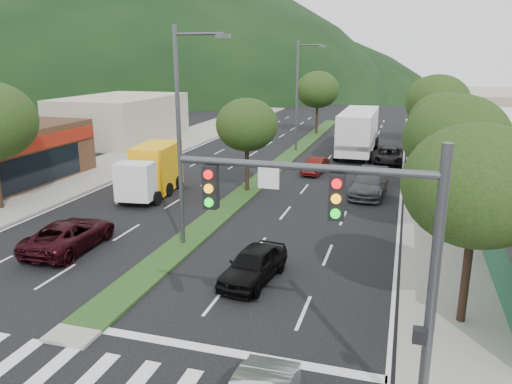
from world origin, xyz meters
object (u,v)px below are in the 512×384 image
(tree_r_c, at_px, (445,123))
(car_queue_a, at_px, (254,265))
(tree_r_a, at_px, (477,186))
(motorhome, at_px, (358,131))
(tree_med_far, at_px, (318,90))
(car_queue_d, at_px, (389,156))
(tree_r_b, at_px, (456,139))
(box_truck, at_px, (153,172))
(tree_r_e, at_px, (432,96))
(car_queue_b, at_px, (369,184))
(tree_med_near, at_px, (247,125))
(suv_maroon, at_px, (70,235))
(car_queue_c, at_px, (315,166))
(streetlight_near, at_px, (183,128))
(streetlight_mid, at_px, (299,91))
(tree_r_d, at_px, (437,102))
(traffic_signal, at_px, (364,243))

(tree_r_c, height_order, car_queue_a, tree_r_c)
(tree_r_a, distance_m, motorhome, 30.22)
(tree_r_a, xyz_separation_m, tree_med_far, (-12.00, 40.00, 0.19))
(car_queue_d, distance_m, motorhome, 5.09)
(tree_r_b, bearing_deg, box_truck, 168.11)
(tree_r_a, distance_m, tree_r_e, 36.00)
(tree_r_e, distance_m, car_queue_b, 21.32)
(tree_med_near, xyz_separation_m, suv_maroon, (-4.79, -12.00, -3.72))
(tree_r_e, distance_m, car_queue_c, 18.24)
(tree_r_a, distance_m, tree_r_c, 16.00)
(tree_r_c, relative_size, suv_maroon, 1.27)
(streetlight_near, height_order, suv_maroon, streetlight_near)
(tree_med_near, distance_m, suv_maroon, 13.44)
(tree_med_near, distance_m, streetlight_mid, 15.05)
(streetlight_near, bearing_deg, car_queue_d, 68.68)
(tree_r_a, xyz_separation_m, suv_maroon, (-16.79, 2.00, -4.11))
(tree_r_d, bearing_deg, suv_maroon, -124.97)
(tree_med_near, bearing_deg, streetlight_near, -88.82)
(tree_r_e, xyz_separation_m, streetlight_mid, (-11.79, -7.00, 0.69))
(tree_r_a, height_order, tree_r_d, tree_r_d)
(tree_med_far, xyz_separation_m, car_queue_a, (4.36, -38.79, -4.31))
(tree_med_near, xyz_separation_m, tree_med_far, (0.00, 26.00, 0.58))
(tree_med_near, bearing_deg, traffic_signal, -65.20)
(tree_r_d, bearing_deg, tree_r_a, -90.00)
(car_queue_c, xyz_separation_m, motorhome, (2.27, 8.91, 1.49))
(tree_r_a, height_order, streetlight_near, streetlight_near)
(tree_r_b, height_order, car_queue_b, tree_r_b)
(car_queue_b, bearing_deg, streetlight_near, -119.62)
(suv_maroon, bearing_deg, tree_r_a, 170.80)
(tree_med_far, xyz_separation_m, motorhome, (5.66, -10.58, -2.92))
(tree_r_a, bearing_deg, tree_r_c, 90.00)
(tree_med_near, xyz_separation_m, motorhome, (5.66, 15.42, -2.34))
(tree_r_e, distance_m, streetlight_mid, 13.73)
(tree_r_b, bearing_deg, tree_r_c, 90.00)
(car_queue_a, xyz_separation_m, box_truck, (-10.00, 10.51, 0.78))
(tree_r_e, distance_m, car_queue_d, 11.80)
(streetlight_mid, height_order, car_queue_b, streetlight_mid)
(tree_med_far, xyz_separation_m, car_queue_d, (8.60, -14.49, -4.33))
(car_queue_a, height_order, car_queue_d, car_queue_a)
(motorhome, bearing_deg, streetlight_near, -102.07)
(car_queue_a, height_order, car_queue_b, car_queue_b)
(tree_r_e, relative_size, car_queue_d, 1.38)
(car_queue_b, height_order, car_queue_c, car_queue_b)
(box_truck, bearing_deg, tree_med_near, -164.71)
(tree_r_e, distance_m, streetlight_near, 34.11)
(tree_r_c, relative_size, car_queue_d, 1.33)
(traffic_signal, xyz_separation_m, tree_r_e, (2.97, 41.54, 0.25))
(tree_r_d, distance_m, streetlight_near, 24.97)
(tree_med_far, bearing_deg, box_truck, -101.28)
(tree_r_a, xyz_separation_m, tree_r_b, (-0.00, 8.00, 0.22))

